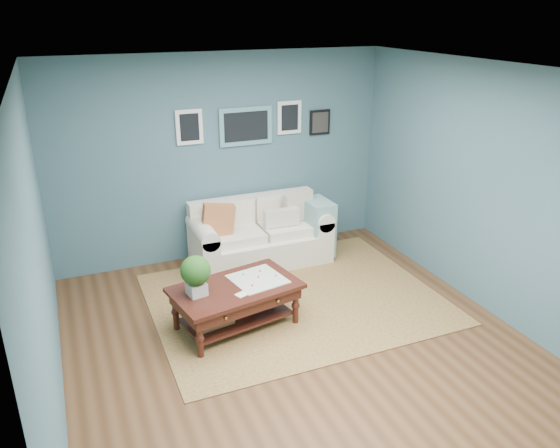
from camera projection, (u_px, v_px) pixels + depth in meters
room_shell at (301, 219)px, 5.08m from camera, size 5.00×5.02×2.70m
area_rug at (295, 299)px, 6.42m from camera, size 3.26×2.61×0.01m
loveseat at (265, 234)px, 7.27m from camera, size 1.84×0.83×0.94m
coffee_table at (229, 295)px, 5.70m from camera, size 1.42×0.99×0.91m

